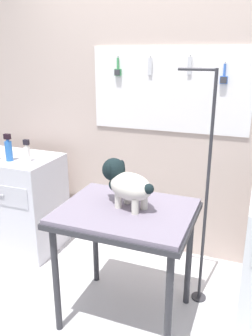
# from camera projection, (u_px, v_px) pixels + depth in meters

# --- Properties ---
(rear_wall_panel) EXTENTS (4.00, 0.11, 2.30)m
(rear_wall_panel) POSITION_uv_depth(u_px,v_px,m) (160.00, 127.00, 2.98)
(rear_wall_panel) COLOR #C1AB9F
(rear_wall_panel) RESTS_ON ground
(grooming_table) EXTENTS (0.86, 0.69, 0.83)m
(grooming_table) POSITION_uv_depth(u_px,v_px,m) (126.00, 221.00, 2.22)
(grooming_table) COLOR #2D2D33
(grooming_table) RESTS_ON ground
(grooming_arm) EXTENTS (0.30, 0.11, 1.68)m
(grooming_arm) POSITION_uv_depth(u_px,v_px,m) (205.00, 203.00, 2.37)
(grooming_arm) COLOR #2D2D33
(grooming_arm) RESTS_ON ground
(dog) EXTENTS (0.41, 0.28, 0.30)m
(dog) POSITION_uv_depth(u_px,v_px,m) (126.00, 183.00, 2.17)
(dog) COLOR silver
(dog) RESTS_ON grooming_table
(counter_left) EXTENTS (0.80, 0.58, 0.89)m
(counter_left) POSITION_uv_depth(u_px,v_px,m) (17.00, 202.00, 3.22)
(counter_left) COLOR silver
(counter_left) RESTS_ON ground
(spray_bottle_short) EXTENTS (0.05, 0.05, 0.19)m
(spray_bottle_short) POSITION_uv_depth(u_px,v_px,m) (27.00, 152.00, 2.91)
(spray_bottle_short) COLOR white
(spray_bottle_short) RESTS_ON counter_left
(spray_bottle_tall) EXTENTS (0.06, 0.06, 0.24)m
(spray_bottle_tall) POSITION_uv_depth(u_px,v_px,m) (9.00, 149.00, 2.93)
(spray_bottle_tall) COLOR blue
(spray_bottle_tall) RESTS_ON counter_left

